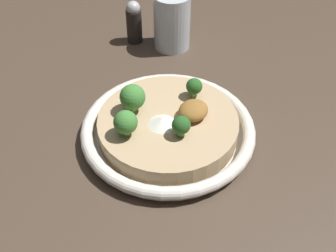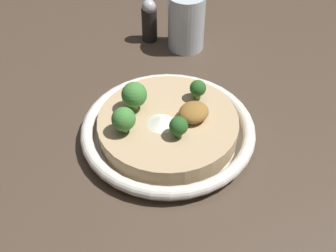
# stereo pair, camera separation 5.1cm
# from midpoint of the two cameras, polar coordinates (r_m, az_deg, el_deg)

# --- Properties ---
(ground_plane) EXTENTS (6.00, 6.00, 0.00)m
(ground_plane) POSITION_cam_midpoint_polar(r_m,az_deg,el_deg) (0.67, 2.17, -1.56)
(ground_plane) COLOR #47382B
(risotto_bowl) EXTENTS (0.27, 0.27, 0.04)m
(risotto_bowl) POSITION_cam_midpoint_polar(r_m,az_deg,el_deg) (0.66, 2.21, -0.43)
(risotto_bowl) COLOR silver
(risotto_bowl) RESTS_ON ground_plane
(cheese_sprinkle) EXTENTS (0.04, 0.04, 0.01)m
(cheese_sprinkle) POSITION_cam_midpoint_polar(r_m,az_deg,el_deg) (0.64, 1.06, 0.84)
(cheese_sprinkle) COLOR white
(cheese_sprinkle) RESTS_ON risotto_bowl
(crispy_onion_garnish) EXTENTS (0.05, 0.04, 0.02)m
(crispy_onion_garnish) POSITION_cam_midpoint_polar(r_m,az_deg,el_deg) (0.64, 5.78, 1.79)
(crispy_onion_garnish) COLOR olive
(crispy_onion_garnish) RESTS_ON risotto_bowl
(broccoli_back) EXTENTS (0.03, 0.03, 0.03)m
(broccoli_back) POSITION_cam_midpoint_polar(r_m,az_deg,el_deg) (0.61, 3.84, -0.14)
(broccoli_back) COLOR #668E47
(broccoli_back) RESTS_ON risotto_bowl
(broccoli_front_right) EXTENTS (0.04, 0.04, 0.04)m
(broccoli_front_right) POSITION_cam_midpoint_polar(r_m,az_deg,el_deg) (0.61, -3.66, 0.81)
(broccoli_front_right) COLOR #668E47
(broccoli_front_right) RESTS_ON risotto_bowl
(broccoli_front) EXTENTS (0.04, 0.04, 0.05)m
(broccoli_front) POSITION_cam_midpoint_polar(r_m,az_deg,el_deg) (0.65, -2.34, 4.15)
(broccoli_front) COLOR #84A856
(broccoli_front) RESTS_ON risotto_bowl
(broccoli_left) EXTENTS (0.03, 0.03, 0.03)m
(broccoli_left) POSITION_cam_midpoint_polar(r_m,az_deg,el_deg) (0.68, 6.12, 5.05)
(broccoli_left) COLOR #668E47
(broccoli_left) RESTS_ON risotto_bowl
(drinking_glass) EXTENTS (0.07, 0.07, 0.11)m
(drinking_glass) POSITION_cam_midpoint_polar(r_m,az_deg,el_deg) (0.85, 4.26, 13.82)
(drinking_glass) COLOR silver
(drinking_glass) RESTS_ON ground_plane
(pepper_shaker) EXTENTS (0.03, 0.03, 0.09)m
(pepper_shaker) POSITION_cam_midpoint_polar(r_m,az_deg,el_deg) (0.88, -0.84, 14.08)
(pepper_shaker) COLOR black
(pepper_shaker) RESTS_ON ground_plane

